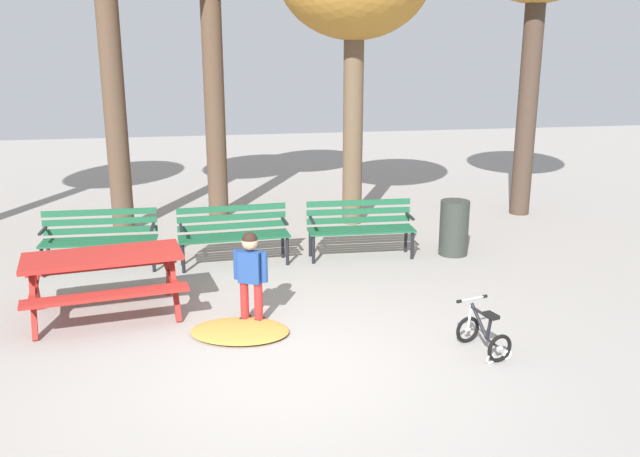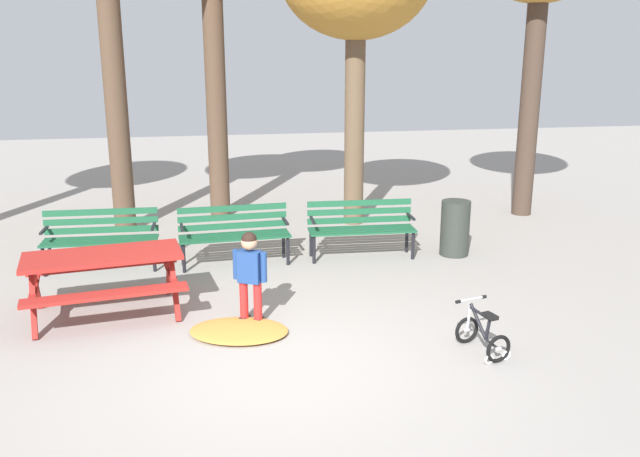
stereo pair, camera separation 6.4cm
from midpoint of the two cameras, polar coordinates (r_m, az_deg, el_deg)
ground at (r=6.96m, az=-3.00°, el=-11.59°), size 36.00×36.00×0.00m
picnic_table at (r=8.37m, az=-17.58°, el=-3.17°), size 1.98×1.60×0.79m
park_bench_far_left at (r=10.15m, az=-17.82°, el=-0.47°), size 1.61×0.51×0.85m
park_bench_left at (r=9.96m, az=-7.07°, el=-0.13°), size 1.62×0.55×0.85m
park_bench_right at (r=10.23m, az=3.65°, el=0.38°), size 1.62×0.52×0.85m
child_standing at (r=7.78m, az=-5.69°, el=-3.50°), size 0.38×0.27×1.10m
kids_bicycle at (r=7.37m, az=13.80°, el=-8.70°), size 0.48×0.62×0.54m
leaf_pile at (r=7.72m, az=-6.61°, el=-8.55°), size 1.26×1.02×0.07m
trash_bin at (r=10.53m, az=11.48°, el=0.04°), size 0.44×0.44×0.85m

